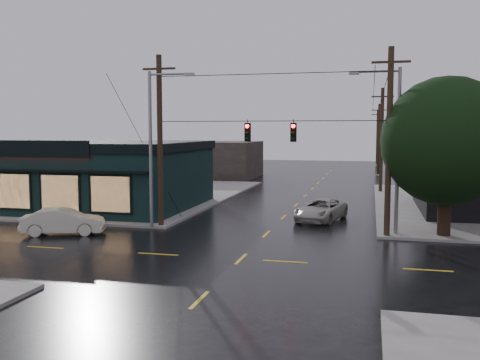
% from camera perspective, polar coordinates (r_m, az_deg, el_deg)
% --- Properties ---
extents(ground_plane, '(160.00, 160.00, 0.00)m').
position_cam_1_polar(ground_plane, '(24.33, 0.11, -8.43)').
color(ground_plane, black).
extents(sidewalk_nw, '(28.00, 28.00, 0.15)m').
position_cam_1_polar(sidewalk_nw, '(50.33, -16.87, -1.41)').
color(sidewalk_nw, gray).
rests_on(sidewalk_nw, ground).
extents(pizza_shop, '(16.30, 12.34, 4.90)m').
position_cam_1_polar(pizza_shop, '(41.52, -15.98, 0.66)').
color(pizza_shop, black).
rests_on(pizza_shop, ground).
extents(corner_tree, '(6.90, 6.90, 8.51)m').
position_cam_1_polar(corner_tree, '(30.48, 21.19, 3.85)').
color(corner_tree, black).
rests_on(corner_tree, ground).
extents(utility_pole_nw, '(2.00, 0.32, 10.15)m').
position_cam_1_polar(utility_pole_nw, '(32.37, -8.41, -5.03)').
color(utility_pole_nw, black).
rests_on(utility_pole_nw, ground).
extents(utility_pole_ne, '(2.00, 0.32, 10.15)m').
position_cam_1_polar(utility_pole_ne, '(30.03, 15.35, -5.97)').
color(utility_pole_ne, black).
rests_on(utility_pole_ne, ground).
extents(utility_pole_far_a, '(2.00, 0.32, 9.65)m').
position_cam_1_polar(utility_pole_far_a, '(51.29, 14.74, -1.32)').
color(utility_pole_far_a, black).
rests_on(utility_pole_far_a, ground).
extents(utility_pole_far_b, '(2.00, 0.32, 9.15)m').
position_cam_1_polar(utility_pole_far_b, '(71.20, 14.49, 0.50)').
color(utility_pole_far_b, black).
rests_on(utility_pole_far_b, ground).
extents(utility_pole_far_c, '(2.00, 0.32, 9.15)m').
position_cam_1_polar(utility_pole_far_c, '(91.15, 14.36, 1.53)').
color(utility_pole_far_c, black).
rests_on(utility_pole_far_c, ground).
extents(span_signal_assembly, '(13.00, 0.48, 1.23)m').
position_cam_1_polar(span_signal_assembly, '(29.97, 3.25, 5.15)').
color(span_signal_assembly, black).
rests_on(span_signal_assembly, ground).
extents(streetlight_nw, '(5.40, 0.30, 9.15)m').
position_cam_1_polar(streetlight_nw, '(31.85, -9.39, -5.21)').
color(streetlight_nw, gray).
rests_on(streetlight_nw, ground).
extents(streetlight_ne, '(5.40, 0.30, 9.15)m').
position_cam_1_polar(streetlight_ne, '(30.74, 16.26, -5.74)').
color(streetlight_ne, gray).
rests_on(streetlight_ne, ground).
extents(bg_building_west, '(12.00, 10.00, 4.40)m').
position_cam_1_polar(bg_building_west, '(66.03, -3.47, 2.21)').
color(bg_building_west, '#2F2522').
rests_on(bg_building_west, ground).
extents(bg_building_east, '(14.00, 12.00, 5.60)m').
position_cam_1_polar(bg_building_east, '(68.81, 22.52, 2.44)').
color(bg_building_east, '#2B2B31').
rests_on(bg_building_east, ground).
extents(sedan_cream, '(4.74, 3.01, 1.48)m').
position_cam_1_polar(sedan_cream, '(31.34, -18.33, -4.21)').
color(sedan_cream, beige).
rests_on(sedan_cream, ground).
extents(suv_silver, '(3.47, 5.41, 1.39)m').
position_cam_1_polar(suv_silver, '(34.71, 8.60, -3.16)').
color(suv_silver, beige).
rests_on(suv_silver, ground).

